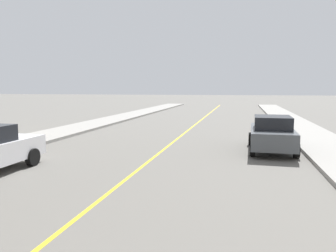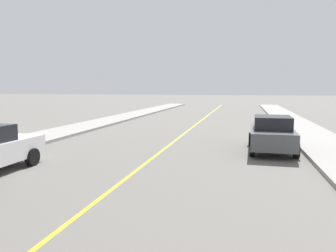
{
  "view_description": "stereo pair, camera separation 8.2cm",
  "coord_description": "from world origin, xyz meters",
  "views": [
    {
      "loc": [
        3.42,
        16.65,
        2.81
      ],
      "look_at": [
        0.02,
        31.84,
        1.0
      ],
      "focal_mm": 35.0,
      "sensor_mm": 36.0,
      "label": 1
    },
    {
      "loc": [
        3.5,
        16.67,
        2.81
      ],
      "look_at": [
        0.02,
        31.84,
        1.0
      ],
      "focal_mm": 35.0,
      "sensor_mm": 36.0,
      "label": 2
    }
  ],
  "objects": [
    {
      "name": "sidewalk_right",
      "position": [
        7.44,
        35.65,
        0.08
      ],
      "size": [
        2.74,
        71.3,
        0.16
      ],
      "color": "gray",
      "rests_on": "ground_plane"
    },
    {
      "name": "sidewalk_left",
      "position": [
        -7.44,
        35.65,
        0.08
      ],
      "size": [
        2.74,
        71.3,
        0.16
      ],
      "color": "gray",
      "rests_on": "ground_plane"
    },
    {
      "name": "parked_car_curb_mid",
      "position": [
        4.78,
        31.68,
        0.8
      ],
      "size": [
        1.95,
        4.35,
        1.59
      ],
      "rotation": [
        0.0,
        0.0,
        -0.03
      ],
      "color": "#474C51",
      "rests_on": "ground_plane"
    },
    {
      "name": "lane_stripe",
      "position": [
        0.0,
        35.65,
        0.0
      ],
      "size": [
        0.12,
        71.3,
        0.01
      ],
      "color": "gold",
      "rests_on": "ground_plane"
    }
  ]
}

